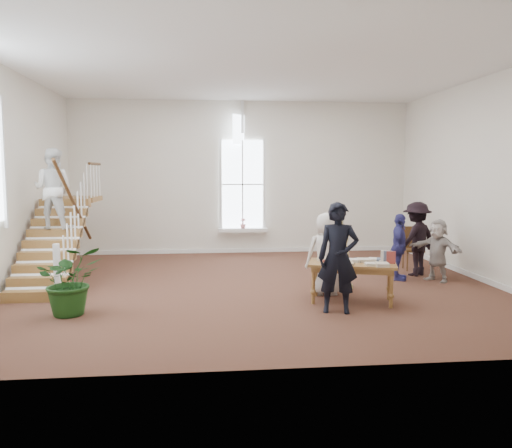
{
  "coord_description": "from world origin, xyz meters",
  "views": [
    {
      "loc": [
        -1.12,
        -10.37,
        2.42
      ],
      "look_at": [
        -0.01,
        0.4,
        1.29
      ],
      "focal_mm": 35.0,
      "sensor_mm": 36.0,
      "label": 1
    }
  ],
  "objects": [
    {
      "name": "elderly_woman",
      "position": [
        1.25,
        -0.87,
        0.82
      ],
      "size": [
        0.8,
        0.52,
        1.63
      ],
      "primitive_type": "imported",
      "rotation": [
        0.0,
        0.0,
        3.15
      ],
      "color": "silver",
      "rests_on": "ground"
    },
    {
      "name": "person_yellow",
      "position": [
        1.55,
        -0.37,
        0.87
      ],
      "size": [
        0.87,
        0.69,
        1.75
      ],
      "primitive_type": "imported",
      "rotation": [
        0.0,
        0.0,
        3.17
      ],
      "color": "#F1E196",
      "rests_on": "ground"
    },
    {
      "name": "floor_plant",
      "position": [
        -3.4,
        -1.8,
        0.59
      ],
      "size": [
        1.33,
        1.25,
        1.18
      ],
      "primitive_type": "imported",
      "rotation": [
        0.0,
        0.0,
        0.37
      ],
      "color": "#163C13",
      "rests_on": "ground"
    },
    {
      "name": "room_shell",
      "position": [
        -0.0,
        4.39,
        0.4
      ],
      "size": [
        10.49,
        10.0,
        10.0
      ],
      "color": "silver",
      "rests_on": "ground"
    },
    {
      "name": "woman_cluster_c",
      "position": [
        4.0,
        0.08,
        0.69
      ],
      "size": [
        1.02,
        1.31,
        1.39
      ],
      "primitive_type": "imported",
      "rotation": [
        0.0,
        0.0,
        5.26
      ],
      "color": "#B6ABA3",
      "rests_on": "ground"
    },
    {
      "name": "woman_cluster_b",
      "position": [
        3.8,
        0.73,
        0.86
      ],
      "size": [
        1.29,
        1.11,
        1.73
      ],
      "primitive_type": "imported",
      "rotation": [
        0.0,
        0.0,
        3.65
      ],
      "color": "black",
      "rests_on": "ground"
    },
    {
      "name": "police_officer",
      "position": [
        1.15,
        -2.12,
        0.95
      ],
      "size": [
        0.78,
        0.61,
        1.91
      ],
      "primitive_type": "imported",
      "rotation": [
        0.0,
        0.0,
        -0.24
      ],
      "color": "black",
      "rests_on": "ground"
    },
    {
      "name": "woman_cluster_a",
      "position": [
        3.2,
        0.28,
        0.75
      ],
      "size": [
        0.7,
        0.95,
        1.49
      ],
      "primitive_type": "imported",
      "rotation": [
        0.0,
        0.0,
        1.14
      ],
      "color": "navy",
      "rests_on": "ground"
    },
    {
      "name": "side_chair",
      "position": [
        4.01,
        1.46,
        0.6
      ],
      "size": [
        0.51,
        0.51,
        1.06
      ],
      "rotation": [
        0.0,
        0.0,
        -0.11
      ],
      "color": "#3B2610",
      "rests_on": "ground"
    },
    {
      "name": "library_table",
      "position": [
        1.6,
        -1.46,
        0.67
      ],
      "size": [
        1.75,
        1.23,
        0.81
      ],
      "rotation": [
        0.0,
        0.0,
        -0.3
      ],
      "color": "brown",
      "rests_on": "ground"
    },
    {
      "name": "staircase",
      "position": [
        -4.34,
        0.75,
        1.62
      ],
      "size": [
        1.1,
        4.1,
        2.92
      ],
      "color": "brown",
      "rests_on": "ground"
    },
    {
      "name": "ground",
      "position": [
        0.0,
        0.0,
        0.0
      ],
      "size": [
        10.0,
        10.0,
        0.0
      ],
      "primitive_type": "plane",
      "color": "#43251A",
      "rests_on": "ground"
    }
  ]
}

